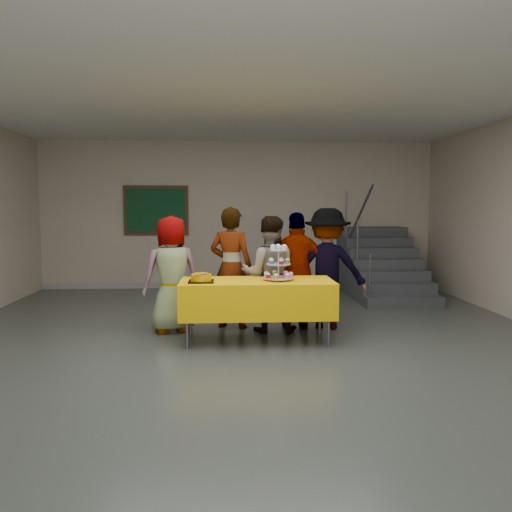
{
  "coord_description": "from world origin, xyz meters",
  "views": [
    {
      "loc": [
        -0.23,
        -5.28,
        1.67
      ],
      "look_at": [
        0.13,
        0.99,
        1.05
      ],
      "focal_mm": 35.0,
      "sensor_mm": 36.0,
      "label": 1
    }
  ],
  "objects": [
    {
      "name": "bear_cake",
      "position": [
        -0.54,
        0.68,
        0.83
      ],
      "size": [
        0.32,
        0.36,
        0.12
      ],
      "color": "black",
      "rests_on": "bake_table"
    },
    {
      "name": "bake_table",
      "position": [
        0.13,
        0.79,
        0.56
      ],
      "size": [
        1.88,
        0.78,
        0.77
      ],
      "color": "#595960",
      "rests_on": "ground"
    },
    {
      "name": "schoolchild_e",
      "position": [
        1.13,
        1.43,
        0.83
      ],
      "size": [
        1.17,
        0.82,
        1.65
      ],
      "primitive_type": "imported",
      "rotation": [
        0.0,
        0.0,
        2.94
      ],
      "color": "slate",
      "rests_on": "ground"
    },
    {
      "name": "cupcake_stand",
      "position": [
        0.4,
        0.77,
        0.94
      ],
      "size": [
        0.38,
        0.38,
        0.44
      ],
      "color": "silver",
      "rests_on": "bake_table"
    },
    {
      "name": "staircase",
      "position": [
        2.7,
        4.13,
        0.49
      ],
      "size": [
        1.3,
        2.4,
        2.04
      ],
      "color": "#424447",
      "rests_on": "ground"
    },
    {
      "name": "schoolchild_b",
      "position": [
        -0.18,
        1.54,
        0.84
      ],
      "size": [
        0.71,
        0.59,
        1.67
      ],
      "primitive_type": "imported",
      "rotation": [
        0.0,
        0.0,
        2.79
      ],
      "color": "slate",
      "rests_on": "ground"
    },
    {
      "name": "room_shell",
      "position": [
        0.0,
        0.02,
        2.13
      ],
      "size": [
        10.0,
        10.04,
        3.02
      ],
      "color": "#4C514C",
      "rests_on": "ground"
    },
    {
      "name": "noticeboard",
      "position": [
        -1.67,
        4.96,
        1.6
      ],
      "size": [
        1.3,
        0.05,
        1.0
      ],
      "color": "#472B16",
      "rests_on": "ground"
    },
    {
      "name": "schoolchild_c",
      "position": [
        0.32,
        1.29,
        0.78
      ],
      "size": [
        0.8,
        0.65,
        1.55
      ],
      "primitive_type": "imported",
      "rotation": [
        0.0,
        0.0,
        3.06
      ],
      "color": "slate",
      "rests_on": "ground"
    },
    {
      "name": "schoolchild_d",
      "position": [
        0.72,
        1.39,
        0.8
      ],
      "size": [
        0.94,
        0.41,
        1.6
      ],
      "primitive_type": "imported",
      "rotation": [
        0.0,
        0.0,
        3.16
      ],
      "color": "slate",
      "rests_on": "ground"
    },
    {
      "name": "schoolchild_a",
      "position": [
        -0.97,
        1.37,
        0.78
      ],
      "size": [
        0.89,
        0.75,
        1.55
      ],
      "primitive_type": "imported",
      "rotation": [
        0.0,
        0.0,
        3.53
      ],
      "color": "slate",
      "rests_on": "ground"
    }
  ]
}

